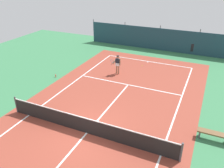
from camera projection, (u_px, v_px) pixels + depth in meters
ground_plane at (87, 133)px, 12.56m from camera, size 36.00×36.00×0.00m
court_surface at (87, 133)px, 12.56m from camera, size 11.02×26.60×0.01m
tennis_net at (86, 126)px, 12.33m from camera, size 10.12×0.10×1.10m
back_fence at (160, 43)px, 25.52m from camera, size 16.30×0.98×2.70m
tennis_player at (118, 63)px, 19.20m from camera, size 0.79×0.69×1.64m
tennis_ball_near_player at (142, 65)px, 21.25m from camera, size 0.07×0.07×0.07m
parked_car at (200, 42)px, 25.26m from camera, size 2.36×4.37×1.68m
courtside_bench at (213, 134)px, 11.89m from camera, size 1.60×0.40×0.49m
water_bottle at (56, 76)px, 18.99m from camera, size 0.08×0.08×0.24m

